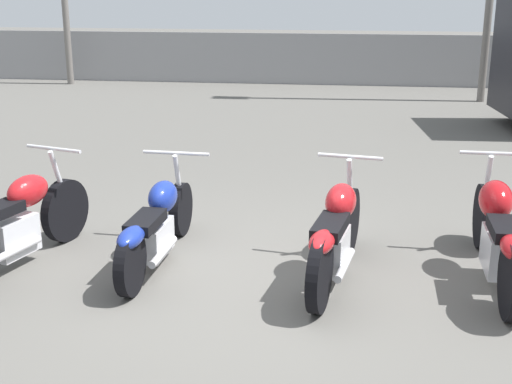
{
  "coord_description": "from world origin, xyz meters",
  "views": [
    {
      "loc": [
        0.84,
        -5.89,
        2.66
      ],
      "look_at": [
        0.0,
        0.59,
        0.65
      ],
      "focal_mm": 50.0,
      "sensor_mm": 36.0,
      "label": 1
    }
  ],
  "objects_px": {
    "motorcycle_slot_1": "(156,225)",
    "motorcycle_slot_2": "(336,234)",
    "motorcycle_slot_0": "(15,222)",
    "motorcycle_slot_3": "(498,233)"
  },
  "relations": [
    {
      "from": "motorcycle_slot_2",
      "to": "motorcycle_slot_3",
      "type": "height_order",
      "value": "motorcycle_slot_3"
    },
    {
      "from": "motorcycle_slot_3",
      "to": "motorcycle_slot_2",
      "type": "bearing_deg",
      "value": -170.87
    },
    {
      "from": "motorcycle_slot_2",
      "to": "motorcycle_slot_0",
      "type": "bearing_deg",
      "value": -169.4
    },
    {
      "from": "motorcycle_slot_1",
      "to": "motorcycle_slot_2",
      "type": "bearing_deg",
      "value": -2.41
    },
    {
      "from": "motorcycle_slot_0",
      "to": "motorcycle_slot_2",
      "type": "relative_size",
      "value": 0.97
    },
    {
      "from": "motorcycle_slot_0",
      "to": "motorcycle_slot_1",
      "type": "relative_size",
      "value": 0.94
    },
    {
      "from": "motorcycle_slot_0",
      "to": "motorcycle_slot_3",
      "type": "distance_m",
      "value": 4.41
    },
    {
      "from": "motorcycle_slot_0",
      "to": "motorcycle_slot_1",
      "type": "bearing_deg",
      "value": 25.52
    },
    {
      "from": "motorcycle_slot_1",
      "to": "motorcycle_slot_2",
      "type": "xyz_separation_m",
      "value": [
        1.69,
        -0.17,
        0.05
      ]
    },
    {
      "from": "motorcycle_slot_0",
      "to": "motorcycle_slot_3",
      "type": "bearing_deg",
      "value": 19.34
    }
  ]
}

